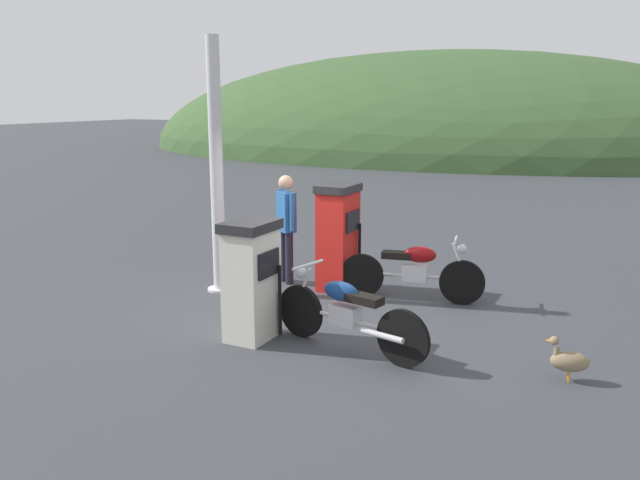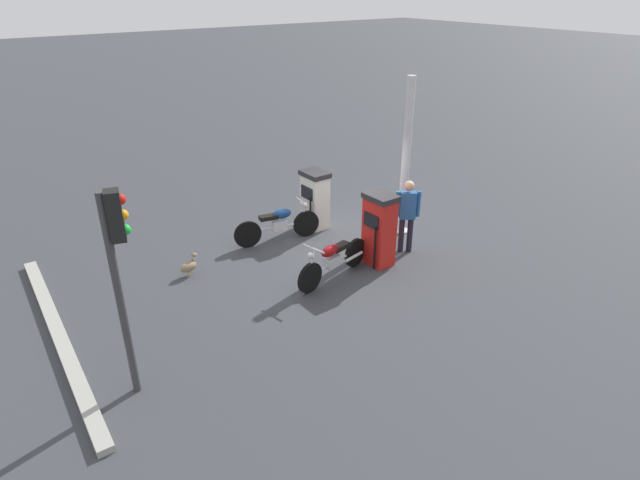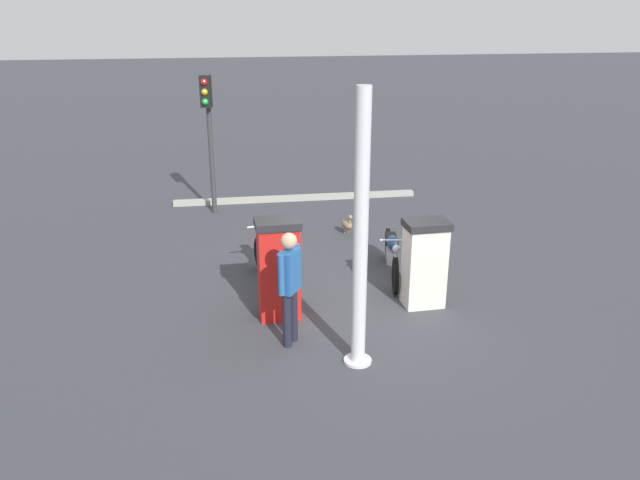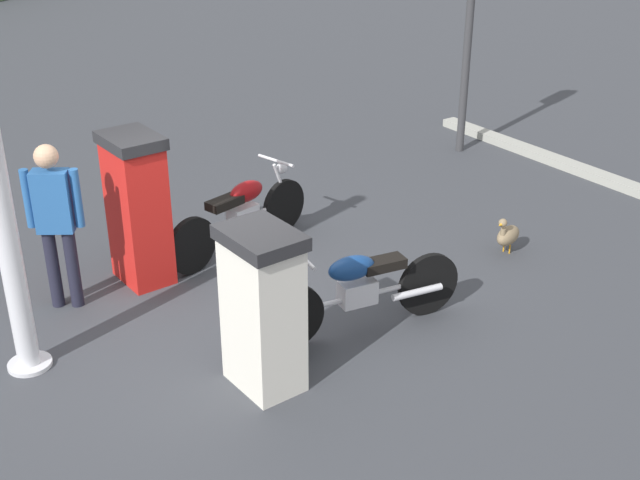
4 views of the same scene
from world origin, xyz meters
The scene contains 10 objects.
ground_plane centered at (0.00, 0.00, 0.00)m, with size 120.00×120.00×0.00m, color #383A3F.
fuel_pump_near centered at (-0.19, -1.22, 0.76)m, with size 0.58×0.72×1.50m.
fuel_pump_far centered at (-0.19, 1.22, 0.84)m, with size 0.57×0.71×1.66m.
motorcycle_near_pump centered at (1.02, -1.03, 0.48)m, with size 2.15×0.72×0.97m.
motorcycle_far_pump centered at (1.06, 1.19, 0.46)m, with size 2.11×0.68×0.97m.
attendant_person centered at (-1.09, 1.16, 1.02)m, with size 0.52×0.40×1.76m.
wandering_duck centered at (3.50, -0.73, 0.24)m, with size 0.49×0.29×0.49m.
canopy_support_pole centered at (-1.79, 0.29, 1.85)m, with size 0.40×0.40×3.85m.
distant_hill_main centered at (-6.70, 37.38, 0.00)m, with size 29.40×22.77×6.10m.
distant_hill_secondary centered at (-7.43, 29.24, 0.00)m, with size 36.18×24.13×11.04m.
Camera 1 is at (4.17, -7.72, 2.97)m, focal length 36.72 mm.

